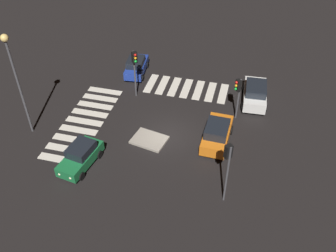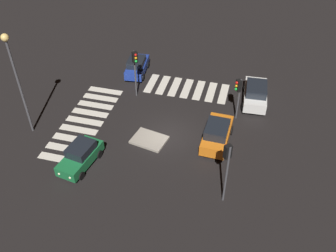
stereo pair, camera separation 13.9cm
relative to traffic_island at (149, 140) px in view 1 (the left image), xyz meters
The scene contains 12 objects.
ground_plane 1.59m from the traffic_island, 143.17° to the right, with size 80.00×80.00×0.00m, color black.
traffic_island is the anchor object (origin of this frame).
car_blue 10.10m from the traffic_island, 66.29° to the right, with size 2.14×4.04×1.71m.
car_orange 5.30m from the traffic_island, 167.82° to the right, with size 2.18×4.42×1.90m.
car_green 5.52m from the traffic_island, 42.54° to the left, with size 2.29×4.05×1.69m.
car_white 10.51m from the traffic_island, 136.01° to the right, with size 2.32×4.58×1.95m.
traffic_light_east 7.02m from the traffic_island, 62.81° to the right, with size 0.54×0.53×4.53m.
traffic_light_south 8.10m from the traffic_island, 143.57° to the right, with size 0.53×0.54×3.82m.
traffic_light_west 8.43m from the traffic_island, 146.12° to the left, with size 0.54×0.54×4.77m.
street_lamp 11.12m from the traffic_island, ahead, with size 0.56×0.56×8.49m.
crosswalk_near 7.96m from the traffic_island, 99.21° to the right, with size 7.60×3.20×0.02m.
crosswalk_side 6.02m from the traffic_island, ahead, with size 3.20×9.90×0.02m.
Camera 1 is at (-5.60, 21.76, 19.77)m, focal length 40.05 mm.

